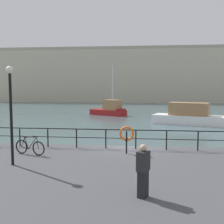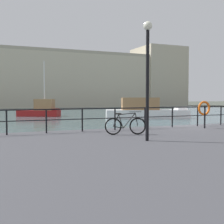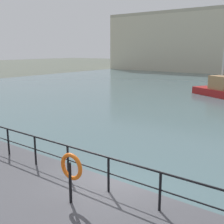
{
  "view_description": "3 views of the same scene",
  "coord_description": "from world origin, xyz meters",
  "views": [
    {
      "loc": [
        0.89,
        -16.24,
        4.4
      ],
      "look_at": [
        -1.62,
        6.05,
        2.23
      ],
      "focal_mm": 46.12,
      "sensor_mm": 36.0,
      "label": 1
    },
    {
      "loc": [
        -10.14,
        -13.77,
        2.46
      ],
      "look_at": [
        -2.69,
        3.94,
        1.48
      ],
      "focal_mm": 47.11,
      "sensor_mm": 36.0,
      "label": 2
    },
    {
      "loc": [
        5.07,
        -6.71,
        4.91
      ],
      "look_at": [
        -3.45,
        4.59,
        1.78
      ],
      "focal_mm": 45.29,
      "sensor_mm": 36.0,
      "label": 3
    }
  ],
  "objects": [
    {
      "name": "ground_plane",
      "position": [
        0.0,
        0.0,
        0.0
      ],
      "size": [
        240.0,
        240.0,
        0.0
      ],
      "primitive_type": "plane",
      "color": "#4C5147"
    },
    {
      "name": "harbor_building",
      "position": [
        5.76,
        57.41,
        6.62
      ],
      "size": [
        79.38,
        12.03,
        16.03
      ],
      "color": "#C1B79E",
      "rests_on": "ground_plane"
    },
    {
      "name": "quay_lamp_post",
      "position": [
        -4.83,
        -4.46,
        3.64
      ],
      "size": [
        0.32,
        0.32,
        4.3
      ],
      "color": "black",
      "rests_on": "quay_promenade"
    },
    {
      "name": "parked_bicycle",
      "position": [
        -4.81,
        -2.58,
        1.25
      ],
      "size": [
        1.72,
        0.55,
        0.98
      ],
      "rotation": [
        0.0,
        0.0,
        -0.28
      ],
      "color": "black",
      "rests_on": "quay_promenade"
    },
    {
      "name": "moored_white_yacht",
      "position": [
        -3.96,
        24.14,
        0.84
      ],
      "size": [
        5.52,
        4.23,
        7.04
      ],
      "rotation": [
        0.0,
        0.0,
        -0.5
      ],
      "color": "maroon",
      "rests_on": "water_basin"
    },
    {
      "name": "water_basin",
      "position": [
        0.0,
        30.2,
        0.01
      ],
      "size": [
        80.0,
        60.0,
        0.01
      ],
      "primitive_type": "cube",
      "color": "#476066",
      "rests_on": "ground_plane"
    },
    {
      "name": "life_ring_stand",
      "position": [
        0.01,
        -1.79,
        1.84
      ],
      "size": [
        0.75,
        0.16,
        1.4
      ],
      "color": "black",
      "rests_on": "quay_promenade"
    },
    {
      "name": "moored_blue_motorboat",
      "position": [
        6.32,
        15.56,
        0.89
      ],
      "size": [
        9.61,
        5.43,
        2.39
      ],
      "rotation": [
        0.0,
        0.0,
        -0.34
      ],
      "color": "white",
      "rests_on": "water_basin"
    },
    {
      "name": "quay_railing",
      "position": [
        -0.38,
        -0.75,
        1.6
      ],
      "size": [
        21.54,
        0.07,
        1.08
      ],
      "color": "black",
      "rests_on": "quay_promenade"
    }
  ]
}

